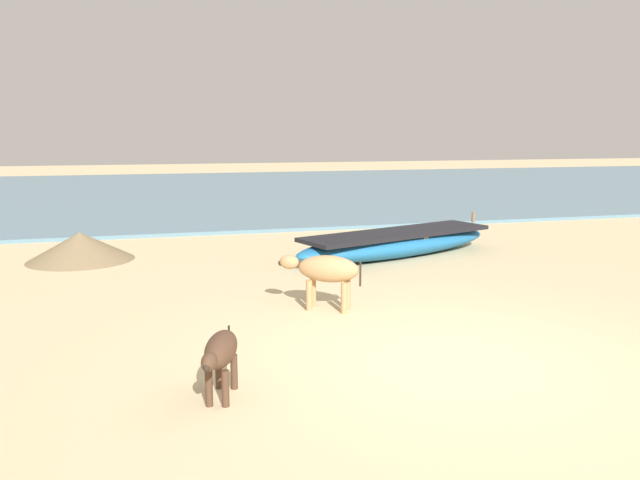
% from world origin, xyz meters
% --- Properties ---
extents(ground, '(80.00, 80.00, 0.00)m').
position_xyz_m(ground, '(0.00, 0.00, 0.00)').
color(ground, '#CCB789').
extents(sea_water, '(60.00, 20.00, 0.08)m').
position_xyz_m(sea_water, '(0.00, 18.32, 0.04)').
color(sea_water, slate).
rests_on(sea_water, ground).
extents(fishing_boat_6, '(4.37, 2.33, 0.66)m').
position_xyz_m(fishing_boat_6, '(1.48, 5.06, 0.25)').
color(fishing_boat_6, '#1E669E').
rests_on(fishing_boat_6, ground).
extents(calf_near_tan, '(1.00, 0.74, 0.70)m').
position_xyz_m(calf_near_tan, '(-0.69, 2.11, 0.51)').
color(calf_near_tan, tan).
rests_on(calf_near_tan, ground).
extents(calf_far_dark, '(0.44, 0.85, 0.56)m').
position_xyz_m(calf_far_dark, '(-2.26, -0.23, 0.40)').
color(calf_far_dark, '#4C3323').
rests_on(calf_far_dark, ground).
extents(debris_pile_0, '(2.47, 2.47, 0.49)m').
position_xyz_m(debris_pile_0, '(-3.99, 6.21, 0.25)').
color(debris_pile_0, '#7A6647').
rests_on(debris_pile_0, ground).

